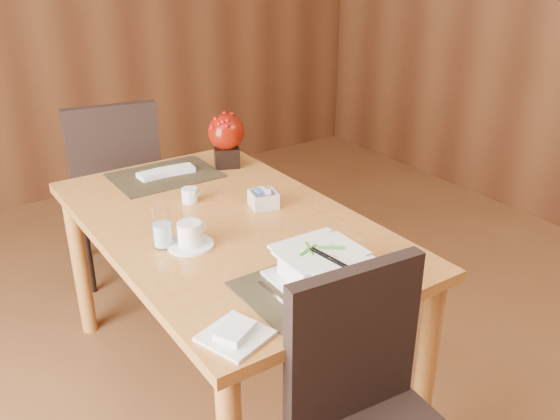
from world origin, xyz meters
TOP-DOWN VIEW (x-y plane):
  - dining_table at (0.00, 0.60)m, footprint 0.90×1.50m
  - placemat_near at (0.00, 0.05)m, footprint 0.45×0.33m
  - placemat_far at (0.00, 1.15)m, footprint 0.45×0.33m
  - soup_setting at (0.02, 0.05)m, footprint 0.28×0.28m
  - coffee_cup at (-0.20, 0.49)m, footprint 0.16×0.16m
  - water_glass at (-0.28, 0.54)m, footprint 0.09×0.09m
  - creamer_jug at (-0.03, 0.83)m, footprint 0.10×0.10m
  - sugar_caddy at (0.18, 0.63)m, footprint 0.12×0.12m
  - berry_decor at (0.29, 1.11)m, footprint 0.17×0.17m
  - napkins_far at (0.02, 1.15)m, footprint 0.25×0.10m
  - bread_plate at (-0.33, -0.04)m, footprint 0.20×0.20m
  - near_chair at (-0.05, -0.29)m, footprint 0.47×0.48m
  - far_chair at (-0.06, 1.68)m, footprint 0.53×0.54m

SIDE VIEW (x-z plane):
  - near_chair at x=-0.05m, z-range 0.06..1.00m
  - far_chair at x=-0.06m, z-range 0.06..1.06m
  - dining_table at x=0.00m, z-range 0.28..1.03m
  - placemat_near at x=0.00m, z-range 0.75..0.76m
  - placemat_far at x=0.00m, z-range 0.75..0.76m
  - bread_plate at x=-0.33m, z-range 0.75..0.76m
  - napkins_far at x=0.02m, z-range 0.76..0.78m
  - creamer_jug at x=-0.03m, z-range 0.75..0.81m
  - sugar_caddy at x=0.18m, z-range 0.75..0.81m
  - coffee_cup at x=-0.20m, z-range 0.74..0.83m
  - soup_setting at x=0.02m, z-range 0.75..0.86m
  - water_glass at x=-0.28m, z-range 0.75..0.91m
  - berry_decor at x=0.29m, z-range 0.77..1.01m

